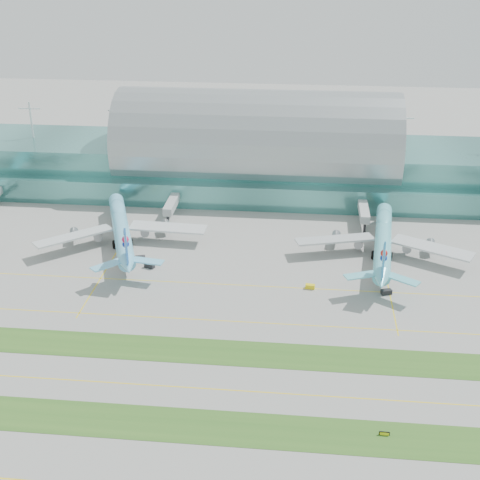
# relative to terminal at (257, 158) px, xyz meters

# --- Properties ---
(ground) EXTENTS (700.00, 700.00, 0.00)m
(ground) POSITION_rel_terminal_xyz_m (-0.01, -128.79, -14.23)
(ground) COLOR gray
(ground) RESTS_ON ground
(terminal) EXTENTS (340.00, 69.10, 36.00)m
(terminal) POSITION_rel_terminal_xyz_m (0.00, 0.00, 0.00)
(terminal) COLOR #3D7A75
(terminal) RESTS_ON ground
(grass_strip_near) EXTENTS (420.00, 12.00, 0.08)m
(grass_strip_near) POSITION_rel_terminal_xyz_m (-0.01, -156.79, -14.19)
(grass_strip_near) COLOR #2D591E
(grass_strip_near) RESTS_ON ground
(grass_strip_far) EXTENTS (420.00, 12.00, 0.08)m
(grass_strip_far) POSITION_rel_terminal_xyz_m (-0.01, -126.79, -14.19)
(grass_strip_far) COLOR #2D591E
(grass_strip_far) RESTS_ON ground
(taxiline_b) EXTENTS (420.00, 0.35, 0.01)m
(taxiline_b) POSITION_rel_terminal_xyz_m (-0.01, -142.79, -14.22)
(taxiline_b) COLOR yellow
(taxiline_b) RESTS_ON ground
(taxiline_c) EXTENTS (420.00, 0.35, 0.01)m
(taxiline_c) POSITION_rel_terminal_xyz_m (-0.01, -110.79, -14.22)
(taxiline_c) COLOR yellow
(taxiline_c) RESTS_ON ground
(taxiline_d) EXTENTS (420.00, 0.35, 0.01)m
(taxiline_d) POSITION_rel_terminal_xyz_m (-0.01, -88.79, -14.22)
(taxiline_d) COLOR yellow
(taxiline_d) RESTS_ON ground
(airliner_b) EXTENTS (58.84, 68.40, 19.41)m
(airliner_b) POSITION_rel_terminal_xyz_m (-44.60, -61.16, -8.24)
(airliner_b) COLOR #69C3E8
(airliner_b) RESTS_ON ground
(airliner_c) EXTENTS (61.06, 69.69, 19.18)m
(airliner_c) POSITION_rel_terminal_xyz_m (48.93, -61.49, -8.31)
(airliner_c) COLOR #5FC5D3
(airliner_c) RESTS_ON ground
(gse_c) EXTENTS (3.78, 2.68, 1.56)m
(gse_c) POSITION_rel_terminal_xyz_m (-30.16, -79.67, -13.45)
(gse_c) COLOR black
(gse_c) RESTS_ON ground
(gse_d) EXTENTS (4.00, 3.10, 1.67)m
(gse_d) POSITION_rel_terminal_xyz_m (-34.53, -74.95, -13.39)
(gse_d) COLOR black
(gse_d) RESTS_ON ground
(gse_e) EXTENTS (3.09, 1.89, 1.38)m
(gse_e) POSITION_rel_terminal_xyz_m (23.97, -88.68, -13.54)
(gse_e) COLOR yellow
(gse_e) RESTS_ON ground
(gse_f) EXTENTS (3.66, 2.77, 1.51)m
(gse_f) POSITION_rel_terminal_xyz_m (47.78, -89.91, -13.47)
(gse_f) COLOR black
(gse_f) RESTS_ON ground
(taxiway_sign_east) EXTENTS (2.40, 0.40, 1.01)m
(taxiway_sign_east) POSITION_rel_terminal_xyz_m (41.05, -155.53, -13.73)
(taxiway_sign_east) COLOR black
(taxiway_sign_east) RESTS_ON ground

